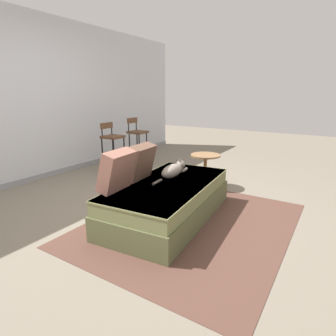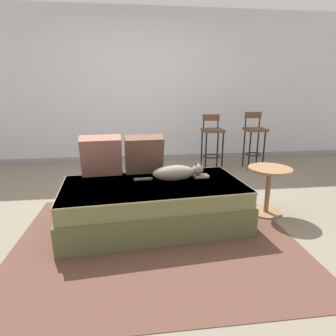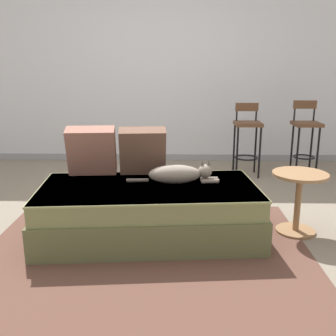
{
  "view_description": "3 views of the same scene",
  "coord_description": "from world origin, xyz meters",
  "px_view_note": "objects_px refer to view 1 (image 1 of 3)",
  "views": [
    {
      "loc": [
        -2.53,
        -1.98,
        1.4
      ],
      "look_at": [
        0.15,
        -0.3,
        0.54
      ],
      "focal_mm": 30.0,
      "sensor_mm": 36.0,
      "label": 1
    },
    {
      "loc": [
        -0.17,
        -2.92,
        1.29
      ],
      "look_at": [
        0.15,
        -0.3,
        0.54
      ],
      "focal_mm": 30.0,
      "sensor_mm": 36.0,
      "label": 2
    },
    {
      "loc": [
        0.22,
        -3.34,
        1.35
      ],
      "look_at": [
        0.15,
        -0.3,
        0.54
      ],
      "focal_mm": 42.0,
      "sensor_mm": 36.0,
      "label": 3
    }
  ],
  "objects_px": {
    "couch": "(168,200)",
    "throw_pillow_middle": "(140,162)",
    "side_table": "(205,166)",
    "throw_pillow_corner": "(117,171)",
    "cat": "(173,170)",
    "bar_stool_by_doorway": "(137,137)",
    "bar_stool_near_window": "(112,143)"
  },
  "relations": [
    {
      "from": "throw_pillow_middle",
      "to": "bar_stool_near_window",
      "type": "height_order",
      "value": "bar_stool_near_window"
    },
    {
      "from": "couch",
      "to": "side_table",
      "type": "bearing_deg",
      "value": 4.92
    },
    {
      "from": "throw_pillow_corner",
      "to": "cat",
      "type": "bearing_deg",
      "value": -16.39
    },
    {
      "from": "bar_stool_near_window",
      "to": "side_table",
      "type": "bearing_deg",
      "value": -85.84
    },
    {
      "from": "throw_pillow_middle",
      "to": "bar_stool_near_window",
      "type": "relative_size",
      "value": 0.47
    },
    {
      "from": "throw_pillow_middle",
      "to": "side_table",
      "type": "distance_m",
      "value": 1.34
    },
    {
      "from": "cat",
      "to": "bar_stool_by_doorway",
      "type": "xyz_separation_m",
      "value": [
        1.56,
        1.76,
        0.05
      ]
    },
    {
      "from": "bar_stool_near_window",
      "to": "side_table",
      "type": "xyz_separation_m",
      "value": [
        0.13,
        -1.74,
        -0.2
      ]
    },
    {
      "from": "throw_pillow_middle",
      "to": "bar_stool_by_doorway",
      "type": "relative_size",
      "value": 0.45
    },
    {
      "from": "cat",
      "to": "side_table",
      "type": "bearing_deg",
      "value": 1.4
    },
    {
      "from": "bar_stool_near_window",
      "to": "side_table",
      "type": "relative_size",
      "value": 1.74
    },
    {
      "from": "couch",
      "to": "cat",
      "type": "xyz_separation_m",
      "value": [
        0.24,
        0.08,
        0.28
      ]
    },
    {
      "from": "cat",
      "to": "bar_stool_by_doorway",
      "type": "bearing_deg",
      "value": 48.56
    },
    {
      "from": "cat",
      "to": "throw_pillow_middle",
      "type": "bearing_deg",
      "value": 140.52
    },
    {
      "from": "cat",
      "to": "bar_stool_near_window",
      "type": "distance_m",
      "value": 1.95
    },
    {
      "from": "side_table",
      "to": "throw_pillow_corner",
      "type": "bearing_deg",
      "value": 173.55
    },
    {
      "from": "couch",
      "to": "bar_stool_near_window",
      "type": "distance_m",
      "value": 2.16
    },
    {
      "from": "throw_pillow_corner",
      "to": "side_table",
      "type": "bearing_deg",
      "value": -6.45
    },
    {
      "from": "throw_pillow_corner",
      "to": "cat",
      "type": "height_order",
      "value": "throw_pillow_corner"
    },
    {
      "from": "throw_pillow_corner",
      "to": "cat",
      "type": "xyz_separation_m",
      "value": [
        0.74,
        -0.22,
        -0.14
      ]
    },
    {
      "from": "throw_pillow_corner",
      "to": "cat",
      "type": "distance_m",
      "value": 0.78
    },
    {
      "from": "couch",
      "to": "side_table",
      "type": "xyz_separation_m",
      "value": [
        1.21,
        0.1,
        0.12
      ]
    },
    {
      "from": "throw_pillow_middle",
      "to": "bar_stool_by_doorway",
      "type": "height_order",
      "value": "bar_stool_by_doorway"
    },
    {
      "from": "side_table",
      "to": "cat",
      "type": "bearing_deg",
      "value": -178.6
    },
    {
      "from": "cat",
      "to": "bar_stool_near_window",
      "type": "bearing_deg",
      "value": 64.36
    },
    {
      "from": "cat",
      "to": "side_table",
      "type": "relative_size",
      "value": 1.46
    },
    {
      "from": "couch",
      "to": "throw_pillow_middle",
      "type": "bearing_deg",
      "value": 102.17
    },
    {
      "from": "couch",
      "to": "throw_pillow_corner",
      "type": "xyz_separation_m",
      "value": [
        -0.5,
        0.3,
        0.42
      ]
    },
    {
      "from": "bar_stool_by_doorway",
      "to": "side_table",
      "type": "height_order",
      "value": "bar_stool_by_doorway"
    },
    {
      "from": "couch",
      "to": "side_table",
      "type": "height_order",
      "value": "side_table"
    },
    {
      "from": "throw_pillow_corner",
      "to": "bar_stool_by_doorway",
      "type": "relative_size",
      "value": 0.46
    },
    {
      "from": "couch",
      "to": "cat",
      "type": "bearing_deg",
      "value": 18.76
    }
  ]
}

